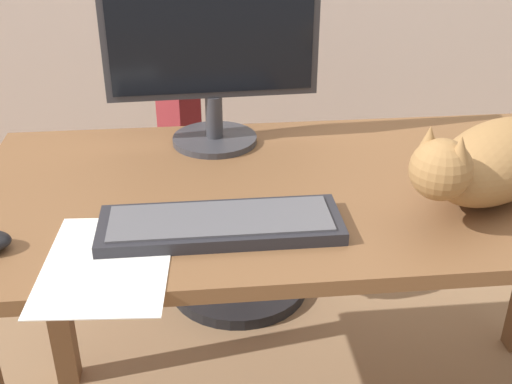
{
  "coord_description": "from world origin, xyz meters",
  "views": [
    {
      "loc": [
        -0.28,
        -1.16,
        1.37
      ],
      "look_at": [
        -0.18,
        -0.14,
        0.82
      ],
      "focal_mm": 44.7,
      "sensor_mm": 36.0,
      "label": 1
    }
  ],
  "objects_px": {
    "cat": "(493,161)",
    "monitor": "(212,49)",
    "office_chair": "(223,196)",
    "keyboard": "(221,224)"
  },
  "relations": [
    {
      "from": "keyboard",
      "to": "cat",
      "type": "distance_m",
      "value": 0.54
    },
    {
      "from": "monitor",
      "to": "office_chair",
      "type": "bearing_deg",
      "value": 85.55
    },
    {
      "from": "office_chair",
      "to": "monitor",
      "type": "relative_size",
      "value": 1.85
    },
    {
      "from": "office_chair",
      "to": "monitor",
      "type": "height_order",
      "value": "monitor"
    },
    {
      "from": "office_chair",
      "to": "keyboard",
      "type": "relative_size",
      "value": 2.02
    },
    {
      "from": "office_chair",
      "to": "cat",
      "type": "height_order",
      "value": "cat"
    },
    {
      "from": "cat",
      "to": "monitor",
      "type": "bearing_deg",
      "value": 147.8
    },
    {
      "from": "cat",
      "to": "office_chair",
      "type": "bearing_deg",
      "value": 122.66
    },
    {
      "from": "office_chair",
      "to": "monitor",
      "type": "distance_m",
      "value": 0.75
    },
    {
      "from": "keyboard",
      "to": "cat",
      "type": "xyz_separation_m",
      "value": [
        0.54,
        0.07,
        0.07
      ]
    }
  ]
}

